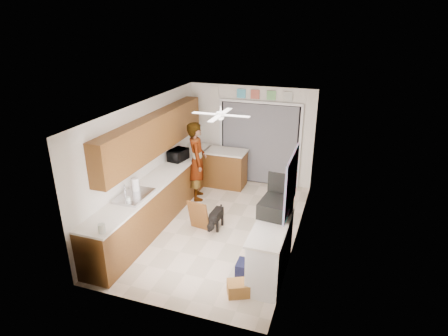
% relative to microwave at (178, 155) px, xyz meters
% --- Properties ---
extents(floor, '(5.00, 5.00, 0.00)m').
position_rel_microwave_xyz_m(floor, '(1.33, -1.02, -1.07)').
color(floor, beige).
rests_on(floor, ground).
extents(ceiling, '(5.00, 5.00, 0.00)m').
position_rel_microwave_xyz_m(ceiling, '(1.33, -1.02, 1.43)').
color(ceiling, white).
rests_on(ceiling, ground).
extents(wall_back, '(3.20, 0.00, 3.20)m').
position_rel_microwave_xyz_m(wall_back, '(1.33, 1.48, 0.18)').
color(wall_back, white).
rests_on(wall_back, ground).
extents(wall_front, '(3.20, 0.00, 3.20)m').
position_rel_microwave_xyz_m(wall_front, '(1.33, -3.52, 0.18)').
color(wall_front, white).
rests_on(wall_front, ground).
extents(wall_left, '(0.00, 5.00, 5.00)m').
position_rel_microwave_xyz_m(wall_left, '(-0.27, -1.02, 0.18)').
color(wall_left, white).
rests_on(wall_left, ground).
extents(wall_right, '(0.00, 5.00, 5.00)m').
position_rel_microwave_xyz_m(wall_right, '(2.93, -1.02, 0.18)').
color(wall_right, white).
rests_on(wall_right, ground).
extents(left_base_cabinets, '(0.60, 4.80, 0.90)m').
position_rel_microwave_xyz_m(left_base_cabinets, '(0.03, -1.02, -0.62)').
color(left_base_cabinets, brown).
rests_on(left_base_cabinets, floor).
extents(left_countertop, '(0.62, 4.80, 0.04)m').
position_rel_microwave_xyz_m(left_countertop, '(0.04, -1.02, -0.15)').
color(left_countertop, white).
rests_on(left_countertop, left_base_cabinets).
extents(upper_cabinets, '(0.32, 4.00, 0.80)m').
position_rel_microwave_xyz_m(upper_cabinets, '(-0.11, -0.82, 0.73)').
color(upper_cabinets, brown).
rests_on(upper_cabinets, wall_left).
extents(sink_basin, '(0.50, 0.76, 0.06)m').
position_rel_microwave_xyz_m(sink_basin, '(0.04, -2.02, -0.12)').
color(sink_basin, silver).
rests_on(sink_basin, left_countertop).
extents(faucet, '(0.03, 0.03, 0.22)m').
position_rel_microwave_xyz_m(faucet, '(-0.15, -2.02, -0.02)').
color(faucet, silver).
rests_on(faucet, left_countertop).
extents(peninsula_base, '(1.00, 0.60, 0.90)m').
position_rel_microwave_xyz_m(peninsula_base, '(0.83, 0.98, -0.62)').
color(peninsula_base, brown).
rests_on(peninsula_base, floor).
extents(peninsula_top, '(1.04, 0.64, 0.04)m').
position_rel_microwave_xyz_m(peninsula_top, '(0.83, 0.98, -0.15)').
color(peninsula_top, white).
rests_on(peninsula_top, peninsula_base).
extents(back_opening_recess, '(2.00, 0.06, 2.10)m').
position_rel_microwave_xyz_m(back_opening_recess, '(1.58, 1.45, -0.02)').
color(back_opening_recess, black).
rests_on(back_opening_recess, wall_back).
extents(curtain_panel, '(1.90, 0.03, 2.05)m').
position_rel_microwave_xyz_m(curtain_panel, '(1.58, 1.41, -0.02)').
color(curtain_panel, slate).
rests_on(curtain_panel, wall_back).
extents(door_trim_left, '(0.06, 0.04, 2.10)m').
position_rel_microwave_xyz_m(door_trim_left, '(0.56, 1.42, -0.02)').
color(door_trim_left, white).
rests_on(door_trim_left, wall_back).
extents(door_trim_right, '(0.06, 0.04, 2.10)m').
position_rel_microwave_xyz_m(door_trim_right, '(2.60, 1.42, -0.02)').
color(door_trim_right, white).
rests_on(door_trim_right, wall_back).
extents(door_trim_head, '(2.10, 0.04, 0.06)m').
position_rel_microwave_xyz_m(door_trim_head, '(1.58, 1.42, 1.05)').
color(door_trim_head, white).
rests_on(door_trim_head, wall_back).
extents(header_frame_1, '(0.22, 0.02, 0.22)m').
position_rel_microwave_xyz_m(header_frame_1, '(1.08, 1.45, 1.23)').
color(header_frame_1, '#4CB0CA').
rests_on(header_frame_1, wall_back).
extents(header_frame_2, '(0.22, 0.02, 0.22)m').
position_rel_microwave_xyz_m(header_frame_2, '(1.43, 1.45, 1.23)').
color(header_frame_2, '#B75644').
rests_on(header_frame_2, wall_back).
extents(header_frame_3, '(0.22, 0.02, 0.22)m').
position_rel_microwave_xyz_m(header_frame_3, '(1.83, 1.45, 1.23)').
color(header_frame_3, '#6EBB6A').
rests_on(header_frame_3, wall_back).
extents(header_frame_4, '(0.22, 0.02, 0.22)m').
position_rel_microwave_xyz_m(header_frame_4, '(2.23, 1.45, 1.23)').
color(header_frame_4, beige).
rests_on(header_frame_4, wall_back).
extents(route66_sign, '(0.22, 0.02, 0.26)m').
position_rel_microwave_xyz_m(route66_sign, '(0.38, 1.45, 1.23)').
color(route66_sign, silver).
rests_on(route66_sign, wall_back).
extents(right_counter_base, '(0.50, 1.40, 0.90)m').
position_rel_microwave_xyz_m(right_counter_base, '(2.68, -2.22, -0.62)').
color(right_counter_base, white).
rests_on(right_counter_base, floor).
extents(right_counter_top, '(0.54, 1.44, 0.04)m').
position_rel_microwave_xyz_m(right_counter_top, '(2.67, -2.22, -0.15)').
color(right_counter_top, white).
rests_on(right_counter_top, right_counter_base).
extents(abstract_painting, '(0.03, 1.15, 0.95)m').
position_rel_microwave_xyz_m(abstract_painting, '(2.91, -2.02, 0.58)').
color(abstract_painting, '#F95BAD').
rests_on(abstract_painting, wall_right).
extents(ceiling_fan, '(1.14, 1.14, 0.24)m').
position_rel_microwave_xyz_m(ceiling_fan, '(1.33, -0.82, 1.25)').
color(ceiling_fan, white).
rests_on(ceiling_fan, ceiling).
extents(microwave, '(0.39, 0.52, 0.26)m').
position_rel_microwave_xyz_m(microwave, '(0.00, 0.00, 0.00)').
color(microwave, black).
rests_on(microwave, left_countertop).
extents(jar_a, '(0.11, 0.11, 0.15)m').
position_rel_microwave_xyz_m(jar_a, '(0.23, -3.27, -0.06)').
color(jar_a, silver).
rests_on(jar_a, left_countertop).
extents(jar_b, '(0.09, 0.09, 0.11)m').
position_rel_microwave_xyz_m(jar_b, '(0.07, -2.26, -0.07)').
color(jar_b, silver).
rests_on(jar_b, left_countertop).
extents(paper_towel_roll, '(0.16, 0.16, 0.29)m').
position_rel_microwave_xyz_m(paper_towel_roll, '(-0.03, -1.84, 0.01)').
color(paper_towel_roll, white).
rests_on(paper_towel_roll, left_countertop).
extents(suitcase, '(0.53, 0.67, 0.27)m').
position_rel_microwave_xyz_m(suitcase, '(2.65, -1.83, 0.00)').
color(suitcase, black).
rests_on(suitcase, right_counter_top).
extents(suitcase_rim, '(0.50, 0.62, 0.02)m').
position_rel_microwave_xyz_m(suitcase_rim, '(2.65, -1.83, -0.11)').
color(suitcase_rim, yellow).
rests_on(suitcase_rim, suitcase).
extents(suitcase_lid, '(0.42, 0.08, 0.50)m').
position_rel_microwave_xyz_m(suitcase_lid, '(2.65, -1.54, 0.25)').
color(suitcase_lid, black).
rests_on(suitcase_lid, suitcase).
extents(cardboard_box, '(0.44, 0.39, 0.22)m').
position_rel_microwave_xyz_m(cardboard_box, '(2.33, -2.86, -0.96)').
color(cardboard_box, '#A77634').
rests_on(cardboard_box, floor).
extents(navy_crate, '(0.38, 0.32, 0.23)m').
position_rel_microwave_xyz_m(navy_crate, '(2.33, -2.34, -0.96)').
color(navy_crate, black).
rests_on(navy_crate, floor).
extents(cabinet_door_panel, '(0.46, 0.24, 0.65)m').
position_rel_microwave_xyz_m(cabinet_door_panel, '(1.02, -1.29, -0.74)').
color(cabinet_door_panel, brown).
rests_on(cabinet_door_panel, floor).
extents(man, '(0.69, 0.80, 1.87)m').
position_rel_microwave_xyz_m(man, '(0.43, 0.09, -0.14)').
color(man, white).
rests_on(man, floor).
extents(dog, '(0.26, 0.58, 0.45)m').
position_rel_microwave_xyz_m(dog, '(1.33, -1.10, -0.84)').
color(dog, black).
rests_on(dog, floor).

